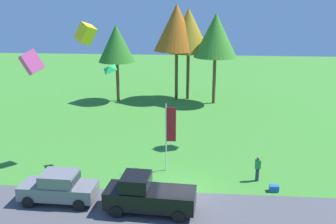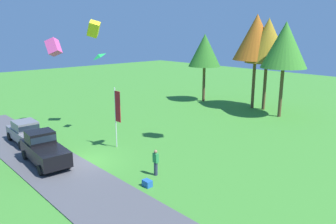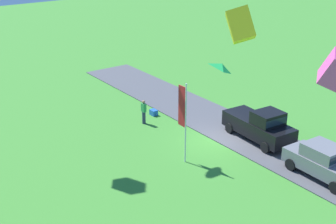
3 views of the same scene
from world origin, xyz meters
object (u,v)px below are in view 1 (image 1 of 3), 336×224
at_px(tree_far_left, 177,28).
at_px(kite_box_near_flag, 32,62).
at_px(kite_diamond_mid_center, 109,68).
at_px(car_sedan_by_flagpole, 59,186).
at_px(car_pickup_near_entrance, 147,194).
at_px(flag_banner, 169,129).
at_px(tree_lone_near, 189,31).
at_px(tree_right_of_center, 216,35).
at_px(kite_box_high_left, 86,34).
at_px(tree_center_back, 116,44).
at_px(cooler_box, 274,188).
at_px(person_beside_suv, 258,168).

bearing_deg(tree_far_left, kite_box_near_flag, -111.42).
xyz_separation_m(tree_far_left, kite_diamond_mid_center, (-3.47, -18.73, -1.36)).
relative_size(car_sedan_by_flagpole, tree_far_left, 0.41).
distance_m(car_pickup_near_entrance, flag_banner, 5.95).
relative_size(tree_far_left, flag_banner, 2.27).
bearing_deg(car_sedan_by_flagpole, tree_lone_near, 75.17).
bearing_deg(car_pickup_near_entrance, tree_right_of_center, 79.59).
relative_size(tree_lone_near, flag_banner, 2.17).
bearing_deg(tree_lone_near, kite_box_near_flag, -114.23).
height_order(tree_lone_near, kite_box_high_left, tree_lone_near).
relative_size(car_pickup_near_entrance, flag_banner, 1.06).
bearing_deg(tree_lone_near, kite_diamond_mid_center, -104.15).
height_order(car_pickup_near_entrance, flag_banner, flag_banner).
xyz_separation_m(car_sedan_by_flagpole, tree_far_left, (5.32, 24.78, 7.27)).
distance_m(car_sedan_by_flagpole, tree_far_left, 26.36).
distance_m(kite_diamond_mid_center, kite_box_near_flag, 5.01).
height_order(car_sedan_by_flagpole, kite_box_high_left, kite_box_high_left).
relative_size(tree_center_back, cooler_box, 15.55).
xyz_separation_m(car_sedan_by_flagpole, tree_right_of_center, (9.64, 23.38, 6.55)).
bearing_deg(kite_box_high_left, car_pickup_near_entrance, -55.27).
xyz_separation_m(car_pickup_near_entrance, flag_banner, (0.83, 5.56, 1.94)).
height_order(car_sedan_by_flagpole, cooler_box, car_sedan_by_flagpole).
xyz_separation_m(tree_center_back, flag_banner, (7.41, -18.56, -3.56)).
distance_m(flag_banner, cooler_box, 7.72).
bearing_deg(kite_box_near_flag, tree_center_back, 85.83).
distance_m(tree_far_left, kite_diamond_mid_center, 19.10).
xyz_separation_m(car_pickup_near_entrance, tree_far_left, (0.08, 25.39, 7.20)).
distance_m(car_sedan_by_flagpole, kite_diamond_mid_center, 8.65).
distance_m(car_sedan_by_flagpole, tree_center_back, 24.20).
bearing_deg(kite_box_high_left, tree_lone_near, 70.48).
distance_m(person_beside_suv, tree_lone_near, 23.02).
distance_m(car_pickup_near_entrance, tree_far_left, 26.39).
distance_m(tree_center_back, cooler_box, 26.18).
relative_size(flag_banner, kite_box_high_left, 3.85).
height_order(tree_right_of_center, kite_box_near_flag, tree_right_of_center).
distance_m(tree_right_of_center, kite_box_high_left, 19.23).
bearing_deg(person_beside_suv, cooler_box, -58.54).
xyz_separation_m(tree_center_back, kite_box_high_left, (1.49, -16.78, 2.58)).
height_order(person_beside_suv, tree_right_of_center, tree_right_of_center).
relative_size(tree_center_back, tree_right_of_center, 0.87).
relative_size(tree_center_back, kite_diamond_mid_center, 9.41).
relative_size(tree_lone_near, kite_diamond_mid_center, 11.31).
bearing_deg(tree_right_of_center, car_pickup_near_entrance, -100.41).
distance_m(car_pickup_near_entrance, kite_box_near_flag, 11.35).
xyz_separation_m(person_beside_suv, kite_diamond_mid_center, (-10.08, 2.22, 6.07)).
height_order(tree_lone_near, tree_right_of_center, tree_lone_near).
xyz_separation_m(car_sedan_by_flagpole, flag_banner, (6.06, 4.95, 2.01)).
bearing_deg(person_beside_suv, tree_right_of_center, 96.65).
relative_size(car_pickup_near_entrance, tree_right_of_center, 0.51).
bearing_deg(tree_center_back, car_sedan_by_flagpole, -86.70).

